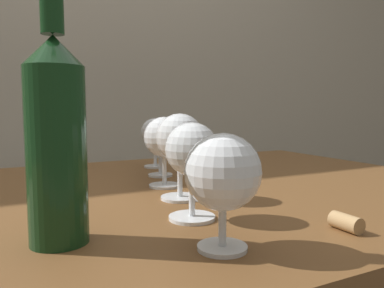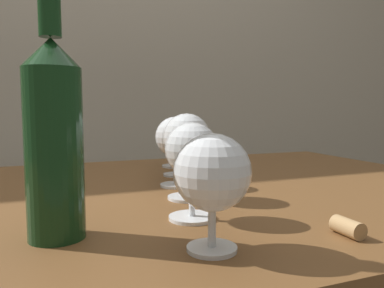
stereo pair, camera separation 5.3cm
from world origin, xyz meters
The scene contains 10 objects.
back_wall centered at (0.00, 1.18, 1.30)m, with size 5.00×0.08×2.60m, color #B2A893.
dining_table centered at (0.00, 0.00, 0.63)m, with size 1.58×0.86×0.70m.
wine_glass_amber centered at (0.07, -0.32, 0.79)m, with size 0.09×0.09×0.13m.
wine_glass_pinot centered at (0.09, -0.20, 0.80)m, with size 0.08×0.08×0.14m.
wine_glass_merlot centered at (0.13, -0.08, 0.81)m, with size 0.08×0.08×0.15m.
wine_glass_white centered at (0.14, 0.02, 0.80)m, with size 0.08×0.08×0.14m.
wine_glass_cabernet centered at (0.18, 0.14, 0.80)m, with size 0.08×0.08×0.13m.
wine_glass_port centered at (0.22, 0.26, 0.79)m, with size 0.07×0.07×0.13m.
wine_bottle centered at (-0.09, -0.21, 0.83)m, with size 0.07×0.07×0.34m.
cork centered at (0.25, -0.34, 0.71)m, with size 0.02×0.02×0.04m, color tan.
Camera 1 is at (-0.14, -0.67, 0.86)m, focal length 35.01 mm.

